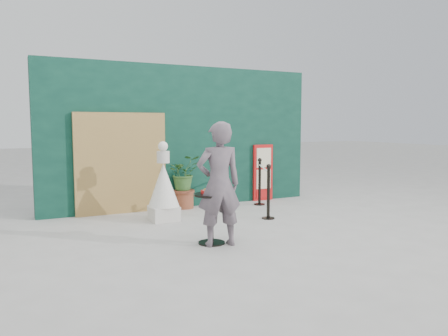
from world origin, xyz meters
TOP-DOWN VIEW (x-y plane):
  - ground at (0.00, 0.00)m, footprint 60.00×60.00m
  - back_wall at (0.00, 3.15)m, footprint 6.00×0.30m
  - bamboo_fence at (-1.40, 2.94)m, footprint 1.80×0.08m
  - woman at (-0.70, -0.03)m, footprint 0.71×0.52m
  - menu_board at (1.90, 2.95)m, footprint 0.50×0.07m
  - statue at (-0.88, 1.93)m, footprint 0.57×0.57m
  - cafe_table at (-0.75, 0.12)m, footprint 0.52×0.52m
  - food_basket at (-0.75, 0.12)m, footprint 0.26×0.19m
  - planter at (-0.10, 2.88)m, footprint 0.66×0.57m
  - stanchion_barrier at (1.23, 1.84)m, footprint 0.84×1.54m

SIDE VIEW (x-z plane):
  - ground at x=0.00m, z-range 0.00..0.00m
  - stanchion_barrier at x=1.23m, z-range -0.02..1.01m
  - cafe_table at x=-0.75m, z-range 0.12..0.87m
  - statue at x=-0.88m, z-range -0.13..1.33m
  - menu_board at x=1.90m, z-range 0.00..1.30m
  - planter at x=-0.10m, z-range 0.09..1.21m
  - food_basket at x=-0.75m, z-range 0.73..0.84m
  - woman at x=-0.70m, z-range 0.00..1.81m
  - bamboo_fence at x=-1.40m, z-range 0.00..2.00m
  - back_wall at x=0.00m, z-range 0.00..3.00m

